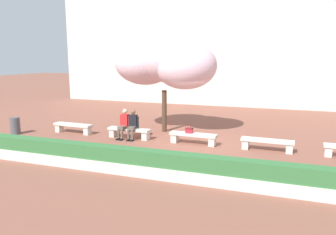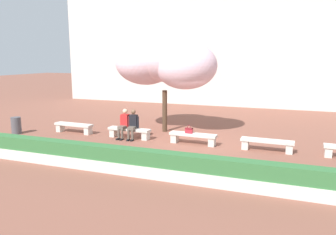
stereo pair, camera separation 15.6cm
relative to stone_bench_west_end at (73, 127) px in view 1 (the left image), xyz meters
The scene contains 12 objects.
ground_plane 5.81m from the stone_bench_west_end, ahead, with size 100.00×100.00×0.00m, color brown.
building_facade 15.05m from the stone_bench_west_end, 65.86° to the left, with size 28.00×4.00×10.67m, color beige.
stone_bench_west_end is the anchor object (origin of this frame).
stone_bench_near_west 2.90m from the stone_bench_west_end, ahead, with size 1.95×0.48×0.45m.
stone_bench_center 5.80m from the stone_bench_west_end, ahead, with size 1.95×0.48×0.45m.
stone_bench_near_east 8.70m from the stone_bench_west_end, ahead, with size 1.95×0.48×0.45m.
person_seated_left 2.72m from the stone_bench_west_end, ahead, with size 0.51×0.71×1.29m.
person_seated_right 3.13m from the stone_bench_west_end, ahead, with size 0.51×0.71×1.29m.
handbag 5.65m from the stone_bench_west_end, ahead, with size 0.30×0.15×0.34m.
cherry_tree_main 5.18m from the stone_bench_west_end, 25.80° to the left, with size 4.98×3.23×4.54m.
planter_hedge_foreground 7.04m from the stone_bench_west_end, 34.53° to the right, with size 16.00×0.50×0.80m.
trash_bin 2.62m from the stone_bench_west_end, 155.80° to the right, with size 0.44×0.44×0.78m, color #4C4C51.
Camera 1 is at (3.44, -12.55, 3.49)m, focal length 35.00 mm.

